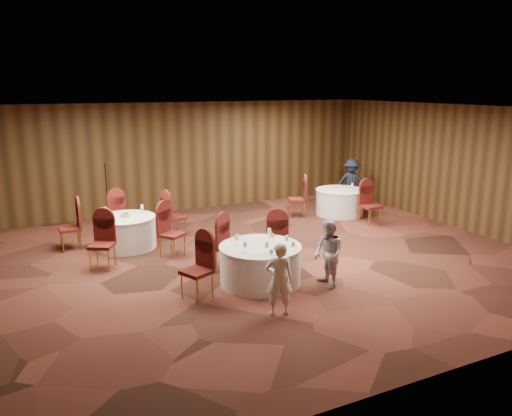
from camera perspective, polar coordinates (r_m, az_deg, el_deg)
name	(u,v)px	position (r m, az deg, el deg)	size (l,w,h in m)	color
ground	(252,260)	(10.81, -0.49, -6.01)	(12.00, 12.00, 0.00)	black
room_shell	(252,170)	(10.31, -0.52, 4.31)	(12.00, 12.00, 12.00)	silver
table_main	(260,264)	(9.51, 0.50, -6.44)	(1.56, 1.56, 0.74)	silver
table_left	(126,232)	(11.91, -14.59, -2.67)	(1.36, 1.36, 0.74)	silver
table_right	(340,202)	(14.70, 9.54, 0.71)	(1.40, 1.40, 0.74)	silver
chairs_main	(232,251)	(9.87, -2.78, -4.91)	(2.88, 1.94, 1.00)	#440E0D
chairs_left	(127,227)	(11.86, -14.51, -2.11)	(3.02, 3.02, 1.00)	#440E0D
chairs_right	(333,202)	(14.04, 8.75, 0.63)	(1.99, 2.18, 1.00)	#440E0D
tabletop_main	(269,241)	(9.33, 1.49, -3.81)	(1.09, 1.03, 0.22)	silver
tabletop_left	(125,213)	(11.79, -14.76, -0.61)	(0.89, 0.74, 0.22)	silver
tabletop_right	(352,185)	(14.51, 10.95, 2.59)	(0.08, 0.08, 0.22)	silver
mic_stand	(108,209)	(13.68, -16.55, -0.09)	(0.24, 0.24, 1.72)	black
woman_a	(279,279)	(8.17, 2.65, -8.10)	(0.45, 0.30, 1.24)	white
woman_b	(328,254)	(9.35, 8.23, -5.21)	(0.63, 0.49, 1.29)	#B1B1B6
man_c	(351,182)	(15.88, 10.84, 2.93)	(0.94, 0.54, 1.45)	black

